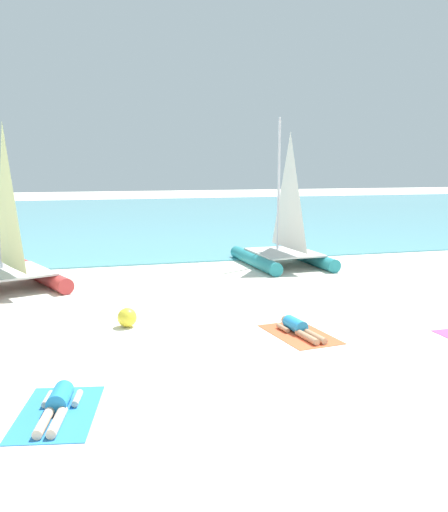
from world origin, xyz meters
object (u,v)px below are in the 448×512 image
object	(u,v)px
sailboat_teal	(283,244)
beach_ball	(127,317)
sailboat_red	(6,261)
towel_left	(58,413)
sunbather_left	(58,403)
towel_middle	(300,334)
sunbather_middle	(298,328)

from	to	relation	value
sailboat_teal	beach_ball	world-z (taller)	sailboat_teal
sailboat_teal	sailboat_red	distance (m)	9.33
towel_left	sunbather_left	world-z (taller)	sunbather_left
sunbather_left	towel_middle	distance (m)	5.56
sunbather_middle	beach_ball	world-z (taller)	beach_ball
towel_left	beach_ball	distance (m)	4.46
sailboat_teal	towel_left	bearing A→B (deg)	-128.30
sunbather_middle	sunbather_left	bearing A→B (deg)	-158.82
beach_ball	towel_left	bearing A→B (deg)	-109.36
sailboat_teal	sailboat_red	world-z (taller)	sailboat_red
sunbather_middle	sailboat_red	bearing A→B (deg)	127.81
sailboat_red	sailboat_teal	bearing A→B (deg)	-12.18
sailboat_teal	towel_middle	size ratio (longest dim) A/B	2.78
sailboat_red	towel_left	world-z (taller)	sailboat_red
sailboat_red	towel_left	distance (m)	9.40
sunbather_left	towel_middle	xyz separation A→B (m)	(4.95, 2.53, -0.13)
sunbather_left	beach_ball	world-z (taller)	beach_ball
sailboat_red	sunbather_middle	size ratio (longest dim) A/B	3.41
towel_left	sailboat_teal	bearing A→B (deg)	53.52
sailboat_red	beach_ball	bearing A→B (deg)	-79.67
sailboat_teal	towel_left	size ratio (longest dim) A/B	2.78
sunbather_left	towel_left	bearing A→B (deg)	-90.00
sailboat_teal	beach_ball	bearing A→B (deg)	-136.75
sunbather_left	beach_ball	size ratio (longest dim) A/B	3.61
sunbather_left	sunbather_middle	xyz separation A→B (m)	(4.94, 2.59, 0.00)
sunbather_left	sunbather_middle	distance (m)	5.58
sailboat_teal	towel_middle	xyz separation A→B (m)	(-2.80, -7.92, -0.78)
towel_left	beach_ball	xyz separation A→B (m)	(1.48, 4.20, 0.21)
towel_left	sunbather_middle	xyz separation A→B (m)	(4.96, 2.66, 0.13)
sailboat_teal	towel_middle	bearing A→B (deg)	-111.33
towel_left	sunbather_middle	size ratio (longest dim) A/B	1.21
sailboat_teal	towel_middle	distance (m)	8.44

